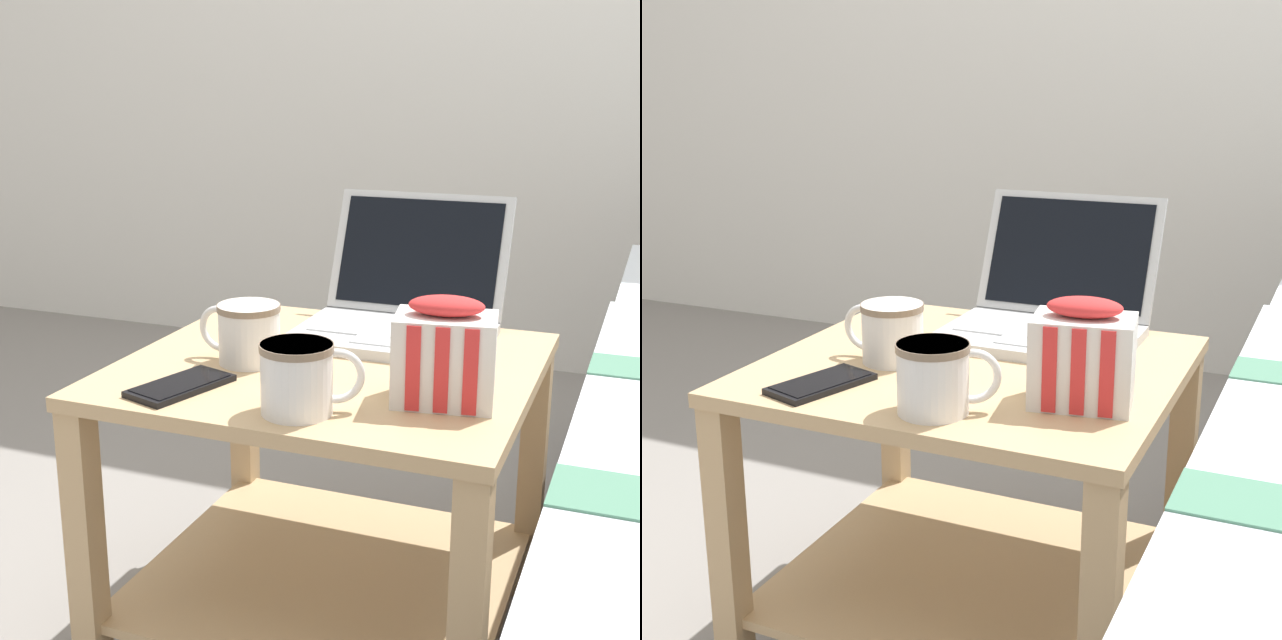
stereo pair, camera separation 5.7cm
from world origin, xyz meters
The scene contains 7 objects.
ground_plane centered at (0.00, 0.00, 0.00)m, with size 8.00×8.00×0.00m, color gray.
bedside_table centered at (0.00, 0.00, 0.32)m, with size 0.63×0.58×0.50m.
laptop centered at (0.06, 0.20, 0.54)m, with size 0.32×0.33×0.23m.
mug_front_left centered at (-0.12, -0.05, 0.55)m, with size 0.14×0.10×0.09m.
mug_front_right centered at (0.04, -0.21, 0.55)m, with size 0.13×0.10×0.10m.
snack_bag centered at (0.21, -0.11, 0.57)m, with size 0.15×0.12×0.15m.
cell_phone centered at (-0.16, -0.19, 0.50)m, with size 0.12×0.17×0.01m.
Camera 1 is at (0.47, -1.23, 0.93)m, focal length 50.00 mm.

